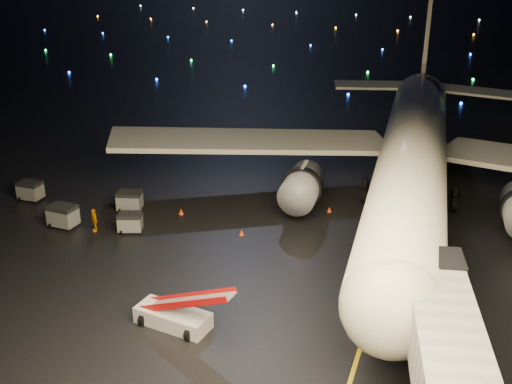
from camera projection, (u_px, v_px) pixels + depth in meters
lane_centre at (389, 254)px, 48.32m from camera, size 0.25×80.00×0.02m
airliner at (417, 114)px, 55.32m from camera, size 58.56×55.95×15.74m
belt_loader at (172, 302)px, 39.16m from camera, size 7.13×2.93×3.36m
crew_c at (94, 220)px, 51.60m from camera, size 1.11×1.17×1.95m
safety_cone_0 at (242, 232)px, 51.20m from camera, size 0.51×0.51×0.46m
safety_cone_1 at (329, 209)px, 55.35m from camera, size 0.45×0.45×0.45m
safety_cone_2 at (181, 211)px, 54.86m from camera, size 0.52×0.52×0.53m
safety_cone_3 at (169, 139)px, 73.16m from camera, size 0.52×0.52×0.55m
taxiway_lights at (391, 44)px, 131.33m from camera, size 164.00×92.00×0.36m
baggage_cart_0 at (130, 223)px, 51.56m from camera, size 2.20×1.85×1.60m
baggage_cart_1 at (130, 201)px, 55.37m from camera, size 2.32×1.86×1.74m
baggage_cart_2 at (63, 216)px, 52.37m from camera, size 2.32×1.71×1.88m
baggage_cart_3 at (30, 191)px, 57.53m from camera, size 2.04×1.45×1.72m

